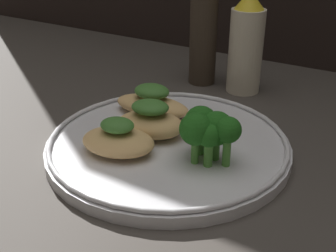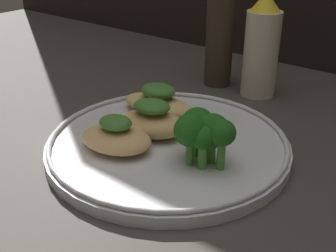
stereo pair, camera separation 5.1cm
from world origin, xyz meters
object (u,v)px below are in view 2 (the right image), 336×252
(pepper_grinder, at_px, (220,31))
(broccoli_bunch, at_px, (204,131))
(plate, at_px, (168,143))
(sauce_bottle, at_px, (264,48))

(pepper_grinder, bearing_deg, broccoli_bunch, -61.12)
(plate, height_order, broccoli_bunch, broccoli_bunch)
(plate, distance_m, sauce_bottle, 0.25)
(broccoli_bunch, distance_m, sauce_bottle, 0.26)
(sauce_bottle, relative_size, pepper_grinder, 0.82)
(sauce_bottle, bearing_deg, pepper_grinder, 180.00)
(plate, relative_size, broccoli_bunch, 4.26)
(broccoli_bunch, relative_size, sauce_bottle, 0.43)
(broccoli_bunch, xyz_separation_m, pepper_grinder, (-0.14, 0.25, 0.04))
(plate, bearing_deg, pepper_grinder, 108.08)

